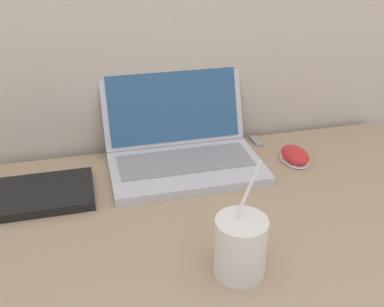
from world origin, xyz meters
TOP-DOWN VIEW (x-y plane):
  - laptop at (-0.06, 0.57)m, footprint 0.37×0.30m
  - drink_cup at (-0.05, 0.16)m, footprint 0.09×0.09m
  - computer_mouse at (0.22, 0.51)m, footprint 0.07×0.10m
  - external_keyboard at (-0.47, 0.48)m, footprint 0.37×0.16m
  - usb_stick at (0.17, 0.63)m, footprint 0.02×0.06m

SIDE VIEW (x-z plane):
  - usb_stick at x=0.17m, z-range 0.71..0.72m
  - external_keyboard at x=-0.47m, z-range 0.71..0.73m
  - computer_mouse at x=0.22m, z-range 0.71..0.74m
  - laptop at x=-0.06m, z-range 0.65..0.86m
  - drink_cup at x=-0.05m, z-range 0.66..0.87m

